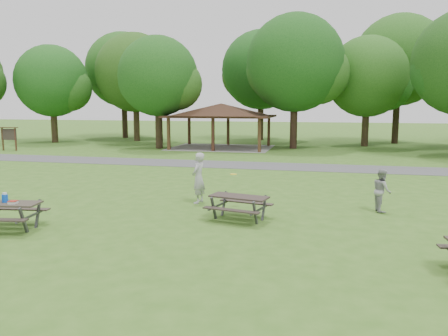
% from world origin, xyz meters
% --- Properties ---
extents(ground, '(160.00, 160.00, 0.00)m').
position_xyz_m(ground, '(0.00, 0.00, 0.00)').
color(ground, '#38631C').
rests_on(ground, ground).
extents(asphalt_path, '(120.00, 3.20, 0.02)m').
position_xyz_m(asphalt_path, '(0.00, 14.00, 0.01)').
color(asphalt_path, '#49484B').
rests_on(asphalt_path, ground).
extents(pavilion, '(8.60, 7.01, 3.76)m').
position_xyz_m(pavilion, '(-4.00, 24.00, 3.06)').
color(pavilion, '#3E2816').
rests_on(pavilion, ground).
extents(notice_board, '(1.60, 0.30, 1.88)m').
position_xyz_m(notice_board, '(-20.00, 18.00, 1.31)').
color(notice_board, '#362413').
rests_on(notice_board, ground).
extents(tree_row_b, '(7.14, 6.80, 9.28)m').
position_xyz_m(tree_row_b, '(-20.92, 25.53, 5.67)').
color(tree_row_b, '#302215').
rests_on(tree_row_b, ground).
extents(tree_row_c, '(8.19, 7.80, 10.67)m').
position_xyz_m(tree_row_c, '(-13.90, 29.03, 6.54)').
color(tree_row_c, '#302315').
rests_on(tree_row_c, ground).
extents(tree_row_d, '(6.93, 6.60, 9.27)m').
position_xyz_m(tree_row_d, '(-8.92, 22.53, 5.77)').
color(tree_row_d, black).
rests_on(tree_row_d, ground).
extents(tree_row_e, '(8.40, 8.00, 11.02)m').
position_xyz_m(tree_row_e, '(2.10, 25.03, 6.78)').
color(tree_row_e, black).
rests_on(tree_row_e, ground).
extents(tree_row_f, '(7.35, 7.00, 9.55)m').
position_xyz_m(tree_row_f, '(8.09, 28.53, 5.84)').
color(tree_row_f, black).
rests_on(tree_row_f, ground).
extents(tree_deep_a, '(8.40, 8.00, 11.38)m').
position_xyz_m(tree_deep_a, '(-16.90, 32.53, 7.13)').
color(tree_deep_a, black).
rests_on(tree_deep_a, ground).
extents(tree_deep_b, '(8.40, 8.00, 11.13)m').
position_xyz_m(tree_deep_b, '(-1.90, 33.03, 6.89)').
color(tree_deep_b, '#321E16').
rests_on(tree_deep_b, ground).
extents(tree_deep_c, '(8.82, 8.40, 11.90)m').
position_xyz_m(tree_deep_c, '(11.10, 32.03, 7.44)').
color(tree_deep_c, black).
rests_on(tree_deep_c, ground).
extents(picnic_table_middle, '(2.14, 1.85, 0.81)m').
position_xyz_m(picnic_table_middle, '(2.08, 1.54, 0.60)').
color(picnic_table_middle, '#2D2421').
rests_on(picnic_table_middle, ground).
extents(frisbee_in_flight, '(0.31, 0.31, 0.02)m').
position_xyz_m(frisbee_in_flight, '(1.45, 3.59, 1.14)').
color(frisbee_in_flight, yellow).
rests_on(frisbee_in_flight, ground).
extents(frisbee_thrower, '(0.54, 0.75, 1.91)m').
position_xyz_m(frisbee_thrower, '(0.12, 3.54, 0.96)').
color(frisbee_thrower, '#A4A4A6').
rests_on(frisbee_thrower, ground).
extents(frisbee_catcher, '(0.69, 0.82, 1.49)m').
position_xyz_m(frisbee_catcher, '(6.68, 3.77, 0.75)').
color(frisbee_catcher, gray).
rests_on(frisbee_catcher, ground).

